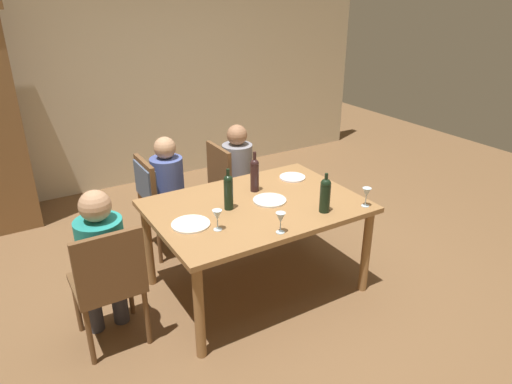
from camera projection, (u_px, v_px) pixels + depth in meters
name	position (u px, v px, depth m)	size (l,w,h in m)	color
ground_plane	(256.00, 286.00, 3.88)	(10.00, 10.00, 0.00)	brown
rear_room_partition	(135.00, 72.00, 5.48)	(6.40, 0.12, 2.70)	beige
dining_table	(256.00, 213.00, 3.60)	(1.59, 1.12, 0.76)	olive
chair_left_end	(109.00, 280.00, 3.04)	(0.44, 0.44, 0.92)	brown
chair_far_left	(155.00, 193.00, 4.14)	(0.46, 0.44, 0.92)	brown
chair_far_right	(230.00, 183.00, 4.52)	(0.44, 0.44, 0.92)	brown
person_woman_host	(102.00, 256.00, 3.07)	(0.31, 0.35, 1.13)	#33333D
person_man_bearded	(171.00, 185.00, 4.19)	(0.33, 0.29, 1.10)	#33333D
person_man_guest	(240.00, 170.00, 4.53)	(0.33, 0.29, 1.10)	#33333D
wine_bottle_tall_green	(228.00, 191.00, 3.43)	(0.07, 0.07, 0.32)	black
wine_bottle_dark_red	(255.00, 174.00, 3.74)	(0.07, 0.07, 0.33)	black
wine_bottle_short_olive	(325.00, 194.00, 3.39)	(0.08, 0.08, 0.30)	black
wine_glass_near_left	(217.00, 216.00, 3.15)	(0.07, 0.07, 0.15)	silver
wine_glass_centre	(281.00, 219.00, 3.11)	(0.07, 0.07, 0.15)	silver
wine_glass_near_right	(366.00, 193.00, 3.49)	(0.07, 0.07, 0.15)	silver
dinner_plate_host	(292.00, 177.00, 4.04)	(0.22, 0.22, 0.01)	white
dinner_plate_guest_left	(191.00, 224.00, 3.25)	(0.27, 0.27, 0.01)	white
dinner_plate_guest_right	(270.00, 200.00, 3.61)	(0.26, 0.26, 0.01)	silver
handbag	(267.00, 211.00, 4.90)	(0.28, 0.12, 0.22)	brown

